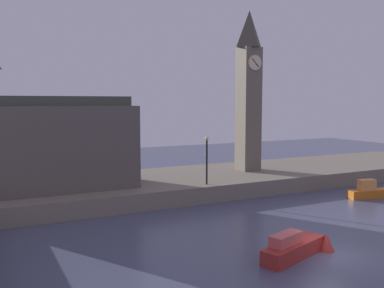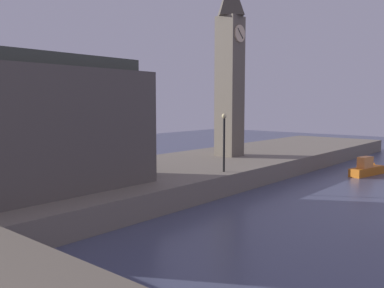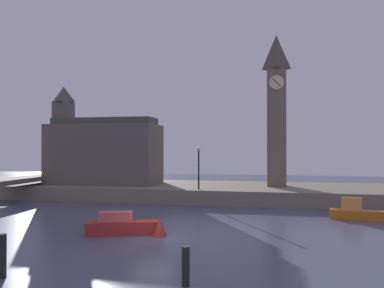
# 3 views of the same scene
# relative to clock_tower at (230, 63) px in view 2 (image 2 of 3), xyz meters

# --- Properties ---
(far_embankment) EXTENTS (70.00, 12.00, 1.50)m
(far_embankment) POSITION_rel_clock_tower_xyz_m (-8.14, -0.21, -9.45)
(far_embankment) COLOR slate
(far_embankment) RESTS_ON ground
(clock_tower) EXTENTS (2.26, 2.31, 16.79)m
(clock_tower) POSITION_rel_clock_tower_xyz_m (0.00, 0.00, 0.00)
(clock_tower) COLOR #6B6051
(clock_tower) RESTS_ON far_embankment
(parliament_hall) EXTENTS (12.90, 6.12, 11.72)m
(parliament_hall) POSITION_rel_clock_tower_xyz_m (-20.41, -0.82, -4.81)
(parliament_hall) COLOR #5B544C
(parliament_hall) RESTS_ON far_embankment
(streetlamp) EXTENTS (0.36, 0.36, 4.27)m
(streetlamp) POSITION_rel_clock_tower_xyz_m (-7.84, -5.06, -6.07)
(streetlamp) COLOR black
(streetlamp) RESTS_ON far_embankment
(boat_patrol_orange) EXTENTS (4.94, 1.92, 1.87)m
(boat_patrol_orange) POSITION_rel_clock_tower_xyz_m (6.50, -10.82, -9.64)
(boat_patrol_orange) COLOR orange
(boat_patrol_orange) RESTS_ON ground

